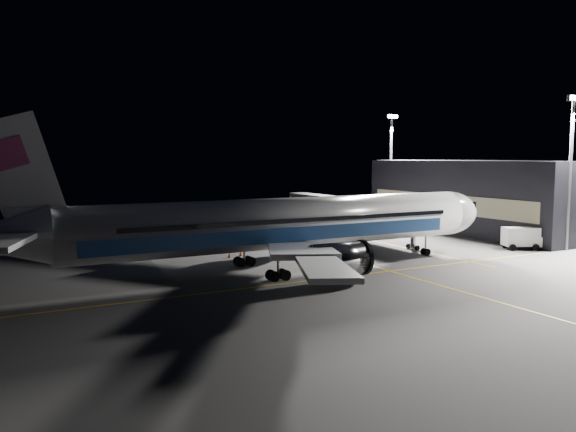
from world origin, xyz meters
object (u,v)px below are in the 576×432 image
(floodlight_mast_north, at_px, (391,158))
(floodlight_mast_south, at_px, (571,159))
(safety_cone_b, at_px, (229,255))
(safety_cone_c, at_px, (238,259))
(airliner, at_px, (276,225))
(service_truck, at_px, (525,238))
(baggage_tug, at_px, (137,244))
(jet_bridge, at_px, (355,208))
(safety_cone_a, at_px, (241,253))

(floodlight_mast_north, distance_m, floodlight_mast_south, 38.00)
(safety_cone_b, bearing_deg, safety_cone_c, -91.23)
(airliner, distance_m, safety_cone_b, 11.51)
(service_truck, xyz_separation_m, baggage_tug, (-47.03, 24.44, -0.83))
(floodlight_mast_south, relative_size, safety_cone_b, 32.55)
(service_truck, bearing_deg, jet_bridge, 148.22)
(floodlight_mast_south, height_order, safety_cone_b, floodlight_mast_south)
(floodlight_mast_north, bearing_deg, service_truck, -97.13)
(airliner, xyz_separation_m, safety_cone_c, (-1.43, 7.31, -4.87))
(jet_bridge, xyz_separation_m, safety_cone_b, (-24.44, -7.70, -4.26))
(service_truck, distance_m, safety_cone_c, 39.49)
(safety_cone_a, bearing_deg, airliner, -91.91)
(jet_bridge, relative_size, safety_cone_b, 54.09)
(safety_cone_b, bearing_deg, floodlight_mast_north, 27.01)
(jet_bridge, distance_m, safety_cone_c, 27.10)
(floodlight_mast_north, relative_size, baggage_tug, 7.18)
(floodlight_mast_north, height_order, safety_cone_c, floodlight_mast_north)
(safety_cone_a, bearing_deg, service_truck, -20.37)
(airliner, relative_size, safety_cone_a, 95.17)
(service_truck, relative_size, safety_cone_c, 10.77)
(jet_bridge, relative_size, floodlight_mast_south, 1.66)
(floodlight_mast_south, distance_m, safety_cone_a, 45.65)
(airliner, relative_size, floodlight_mast_north, 2.97)
(floodlight_mast_north, height_order, safety_cone_a, floodlight_mast_north)
(floodlight_mast_south, height_order, safety_cone_c, floodlight_mast_south)
(jet_bridge, relative_size, service_truck, 5.43)
(airliner, distance_m, floodlight_mast_north, 52.56)
(floodlight_mast_north, height_order, safety_cone_b, floodlight_mast_north)
(floodlight_mast_north, bearing_deg, safety_cone_c, -149.86)
(jet_bridge, bearing_deg, safety_cone_b, -162.50)
(floodlight_mast_north, distance_m, safety_cone_c, 50.61)
(safety_cone_b, bearing_deg, jet_bridge, 17.50)
(service_truck, height_order, baggage_tug, service_truck)
(floodlight_mast_north, bearing_deg, baggage_tug, -168.66)
(safety_cone_a, bearing_deg, baggage_tug, 134.26)
(airliner, relative_size, baggage_tug, 21.31)
(service_truck, bearing_deg, airliner, -159.34)
(airliner, distance_m, baggage_tug, 24.40)
(jet_bridge, xyz_separation_m, service_truck, (13.65, -20.82, -2.96))
(floodlight_mast_south, bearing_deg, safety_cone_c, 162.60)
(safety_cone_b, xyz_separation_m, safety_cone_c, (-0.07, -3.04, -0.02))
(airliner, bearing_deg, floodlight_mast_south, -8.33)
(service_truck, bearing_deg, floodlight_mast_north, 107.83)
(airliner, relative_size, service_truck, 9.70)
(floodlight_mast_north, relative_size, safety_cone_a, 32.04)
(safety_cone_a, relative_size, safety_cone_b, 1.02)
(safety_cone_c, bearing_deg, safety_cone_b, 88.77)
(airliner, xyz_separation_m, floodlight_mast_south, (41.08, -6.01, 7.21))
(floodlight_mast_north, xyz_separation_m, floodlight_mast_south, (0.00, -38.00, 0.00))
(airliner, xyz_separation_m, safety_cone_a, (0.36, 10.74, -4.84))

